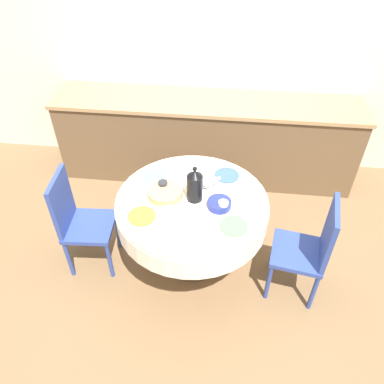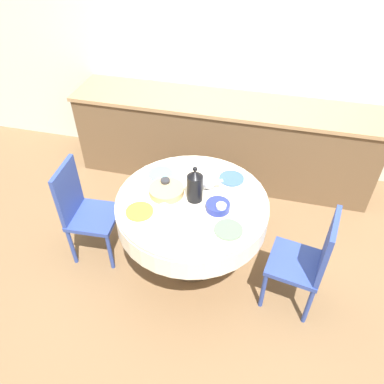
{
  "view_description": "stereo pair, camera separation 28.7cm",
  "coord_description": "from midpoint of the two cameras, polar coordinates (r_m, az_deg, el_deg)",
  "views": [
    {
      "loc": [
        0.25,
        -2.17,
        2.72
      ],
      "look_at": [
        0.0,
        0.0,
        0.85
      ],
      "focal_mm": 35.0,
      "sensor_mm": 36.0,
      "label": 1
    },
    {
      "loc": [
        0.53,
        -2.11,
        2.72
      ],
      "look_at": [
        0.0,
        0.0,
        0.85
      ],
      "focal_mm": 35.0,
      "sensor_mm": 36.0,
      "label": 2
    }
  ],
  "objects": [
    {
      "name": "chair_left",
      "position": [
        3.01,
        19.95,
        -9.73
      ],
      "size": [
        0.46,
        0.46,
        0.95
      ],
      "rotation": [
        0.0,
        0.0,
        1.4
      ],
      "color": "#2D428E",
      "rests_on": "ground_plane"
    },
    {
      "name": "fruit_bowl",
      "position": [
        2.84,
        6.86,
        -2.32
      ],
      "size": [
        0.18,
        0.18,
        0.06
      ],
      "primitive_type": "cylinder",
      "color": "navy",
      "rests_on": "dining_table"
    },
    {
      "name": "plate_near_right",
      "position": [
        2.71,
        8.62,
        -5.84
      ],
      "size": [
        0.21,
        0.21,
        0.01
      ],
      "primitive_type": "cylinder",
      "color": "#5BA85B",
      "rests_on": "dining_table"
    },
    {
      "name": "cup_far_right",
      "position": [
        3.07,
        5.53,
        1.93
      ],
      "size": [
        0.08,
        0.08,
        0.08
      ],
      "primitive_type": "cylinder",
      "color": "white",
      "rests_on": "dining_table"
    },
    {
      "name": "plate_far_left",
      "position": [
        3.17,
        -2.24,
        2.7
      ],
      "size": [
        0.21,
        0.21,
        0.01
      ],
      "primitive_type": "cylinder",
      "color": "#60BCB7",
      "rests_on": "dining_table"
    },
    {
      "name": "plate_near_left",
      "position": [
        2.82,
        -5.14,
        -3.1
      ],
      "size": [
        0.21,
        0.21,
        0.01
      ],
      "primitive_type": "cylinder",
      "color": "yellow",
      "rests_on": "dining_table"
    },
    {
      "name": "chair_right",
      "position": [
        3.31,
        -13.87,
        -2.58
      ],
      "size": [
        0.43,
        0.43,
        0.95
      ],
      "rotation": [
        0.0,
        0.0,
        -1.5
      ],
      "color": "#2D428E",
      "rests_on": "ground_plane"
    },
    {
      "name": "kitchen_counter",
      "position": [
        4.2,
        6.63,
        7.82
      ],
      "size": [
        3.24,
        0.64,
        0.93
      ],
      "color": "brown",
      "rests_on": "ground_plane"
    },
    {
      "name": "ground_plane",
      "position": [
        3.49,
        2.4,
        -10.79
      ],
      "size": [
        12.0,
        12.0,
        0.0
      ],
      "primitive_type": "plane",
      "color": "brown"
    },
    {
      "name": "cup_far_left",
      "position": [
        3.01,
        -1.36,
        1.19
      ],
      "size": [
        0.08,
        0.08,
        0.08
      ],
      "primitive_type": "cylinder",
      "color": "#28282D",
      "rests_on": "dining_table"
    },
    {
      "name": "plate_far_right",
      "position": [
        3.15,
        8.65,
        1.95
      ],
      "size": [
        0.21,
        0.21,
        0.01
      ],
      "primitive_type": "cylinder",
      "color": "#3856AD",
      "rests_on": "dining_table"
    },
    {
      "name": "wall_back",
      "position": [
        4.13,
        8.33,
        20.07
      ],
      "size": [
        7.0,
        0.05,
        2.6
      ],
      "color": "beige",
      "rests_on": "ground_plane"
    },
    {
      "name": "teapot",
      "position": [
        2.98,
        5.17,
        1.67
      ],
      "size": [
        0.2,
        0.14,
        0.19
      ],
      "color": "white",
      "rests_on": "dining_table"
    },
    {
      "name": "cup_near_right",
      "position": [
        2.81,
        7.38,
        -2.69
      ],
      "size": [
        0.08,
        0.08,
        0.08
      ],
      "primitive_type": "cylinder",
      "color": "white",
      "rests_on": "dining_table"
    },
    {
      "name": "coffee_carafe",
      "position": [
        2.84,
        3.33,
        0.86
      ],
      "size": [
        0.12,
        0.12,
        0.31
      ],
      "color": "black",
      "rests_on": "dining_table"
    },
    {
      "name": "dining_table",
      "position": [
        3.01,
        2.73,
        -3.12
      ],
      "size": [
        1.21,
        1.21,
        0.77
      ],
      "color": "brown",
      "rests_on": "ground_plane"
    },
    {
      "name": "cup_near_left",
      "position": [
        2.77,
        -1.32,
        -2.91
      ],
      "size": [
        0.08,
        0.08,
        0.08
      ],
      "primitive_type": "cylinder",
      "color": "white",
      "rests_on": "dining_table"
    },
    {
      "name": "bread_basket",
      "position": [
        2.96,
        -1.15,
        0.1
      ],
      "size": [
        0.28,
        0.28,
        0.06
      ],
      "primitive_type": "cylinder",
      "color": "tan",
      "rests_on": "dining_table"
    }
  ]
}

